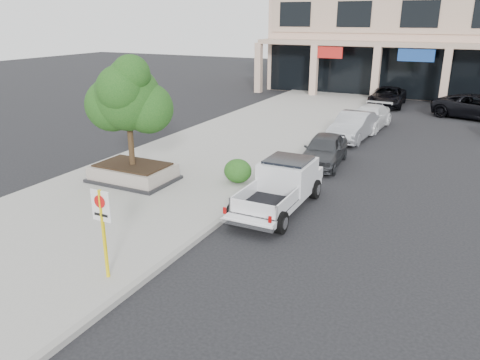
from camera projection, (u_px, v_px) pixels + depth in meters
name	position (u px, v px, depth m)	size (l,w,h in m)	color
ground	(246.00, 251.00, 13.23)	(120.00, 120.00, 0.00)	black
sidewalk	(193.00, 165.00, 20.60)	(8.00, 52.00, 0.15)	gray
curb	(276.00, 179.00, 18.93)	(0.20, 52.00, 0.15)	gray
planter	(133.00, 173.00, 18.39)	(3.20, 2.20, 0.68)	black
planter_tree	(133.00, 97.00, 17.49)	(2.90, 2.55, 4.00)	black
no_parking_sign	(103.00, 222.00, 11.15)	(0.55, 0.09, 2.30)	yellow
hedge	(238.00, 171.00, 18.13)	(1.10, 0.99, 0.94)	#1F4513
pickup_truck	(278.00, 188.00, 15.82)	(1.87, 5.04, 1.59)	silver
curb_car_a	(324.00, 150.00, 20.77)	(1.63, 4.04, 1.38)	#303236
curb_car_b	(353.00, 126.00, 25.04)	(1.55, 4.44, 1.46)	#A4A6AC
curb_car_c	(369.00, 117.00, 27.54)	(1.88, 4.62, 1.34)	silver
curb_car_d	(387.00, 97.00, 34.53)	(2.32, 5.03, 1.40)	black
lot_car_d	(479.00, 107.00, 30.10)	(2.57, 5.58, 1.55)	black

